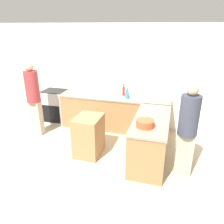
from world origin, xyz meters
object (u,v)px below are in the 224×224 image
at_px(person_by_range, 33,97).
at_px(island_table, 89,136).
at_px(hot_sauce_bottle, 124,91).
at_px(mixing_bowl, 145,123).
at_px(dish_soap_bottle, 128,95).
at_px(person_at_peninsula, 187,128).
at_px(range_oven, 55,106).
at_px(water_bottle_blue, 127,94).

bearing_deg(person_by_range, island_table, -17.23).
height_order(hot_sauce_bottle, person_by_range, person_by_range).
height_order(mixing_bowl, person_by_range, person_by_range).
bearing_deg(dish_soap_bottle, mixing_bowl, -66.52).
xyz_separation_m(island_table, person_at_peninsula, (1.95, -0.20, 0.53)).
xyz_separation_m(island_table, hot_sauce_bottle, (0.40, 1.53, 0.61)).
relative_size(range_oven, dish_soap_bottle, 3.95).
xyz_separation_m(range_oven, water_bottle_blue, (2.12, -0.02, 0.56)).
distance_m(hot_sauce_bottle, person_by_range, 2.27).
height_order(range_oven, hot_sauce_bottle, hot_sauce_bottle).
relative_size(hot_sauce_bottle, person_by_range, 0.17).
height_order(water_bottle_blue, dish_soap_bottle, water_bottle_blue).
xyz_separation_m(dish_soap_bottle, person_at_peninsula, (1.38, -1.45, -0.05)).
height_order(island_table, person_by_range, person_by_range).
xyz_separation_m(mixing_bowl, person_by_range, (-2.85, 0.74, 0.03)).
bearing_deg(person_at_peninsula, island_table, 174.23).
relative_size(mixing_bowl, dish_soap_bottle, 1.41).
bearing_deg(water_bottle_blue, person_by_range, -158.22).
bearing_deg(person_by_range, water_bottle_blue, 21.78).
bearing_deg(person_at_peninsula, range_oven, 155.85).
relative_size(water_bottle_blue, person_at_peninsula, 0.15).
xyz_separation_m(mixing_bowl, dish_soap_bottle, (-0.65, 1.49, 0.03)).
relative_size(range_oven, person_by_range, 0.50).
distance_m(water_bottle_blue, person_by_range, 2.32).
xyz_separation_m(hot_sauce_bottle, person_at_peninsula, (1.55, -1.73, -0.08)).
relative_size(island_table, water_bottle_blue, 3.29).
relative_size(island_table, hot_sauce_bottle, 2.73).
height_order(range_oven, dish_soap_bottle, dish_soap_bottle).
distance_m(mixing_bowl, person_at_peninsula, 0.74).
height_order(range_oven, water_bottle_blue, water_bottle_blue).
bearing_deg(dish_soap_bottle, water_bottle_blue, 110.80).
bearing_deg(hot_sauce_bottle, person_by_range, -153.22).
height_order(mixing_bowl, hot_sauce_bottle, hot_sauce_bottle).
relative_size(water_bottle_blue, hot_sauce_bottle, 0.83).
xyz_separation_m(range_oven, hot_sauce_bottle, (1.99, 0.14, 0.58)).
xyz_separation_m(range_oven, person_by_range, (-0.04, -0.88, 0.54)).
distance_m(range_oven, island_table, 2.11).
distance_m(island_table, mixing_bowl, 1.35).
bearing_deg(mixing_bowl, hot_sauce_bottle, 114.88).
height_order(mixing_bowl, water_bottle_blue, water_bottle_blue).
bearing_deg(dish_soap_bottle, hot_sauce_bottle, 121.99).
distance_m(range_oven, water_bottle_blue, 2.19).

